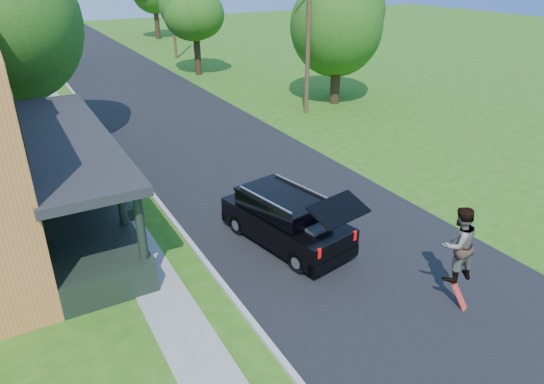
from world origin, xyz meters
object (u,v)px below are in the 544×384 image
utility_pole_near (308,40)px  skateboarder (458,244)px  black_suv (286,219)px  tree_right_near (338,17)px

utility_pole_near → skateboarder: bearing=-101.3°
black_suv → tree_right_near: size_ratio=0.62×
black_suv → tree_right_near: (11.07, 12.79, 4.24)m
tree_right_near → skateboarder: bearing=-117.1°
black_suv → skateboarder: size_ratio=2.45×
utility_pole_near → tree_right_near: bearing=30.1°
black_suv → utility_pole_near: bearing=43.4°
black_suv → tree_right_near: 17.44m
skateboarder → utility_pole_near: 17.58m
black_suv → skateboarder: 5.09m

